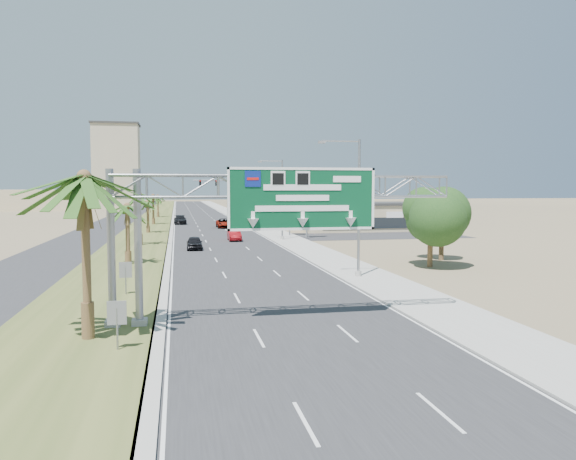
% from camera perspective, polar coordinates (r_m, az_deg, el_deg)
% --- Properties ---
extents(ground, '(600.00, 600.00, 0.00)m').
position_cam_1_polar(ground, '(18.75, 6.54, -16.09)').
color(ground, '#8C7A59').
rests_on(ground, ground).
extents(road, '(12.00, 300.00, 0.02)m').
position_cam_1_polar(road, '(127.01, -8.77, 1.31)').
color(road, '#28282B').
rests_on(road, ground).
extents(sidewalk_right, '(4.00, 300.00, 0.10)m').
position_cam_1_polar(sidewalk_right, '(127.65, -4.95, 1.38)').
color(sidewalk_right, '#9E9B93').
rests_on(sidewalk_right, ground).
extents(median_grass, '(7.00, 300.00, 0.12)m').
position_cam_1_polar(median_grass, '(126.97, -13.28, 1.27)').
color(median_grass, '#424E22').
rests_on(median_grass, ground).
extents(opposing_road, '(8.00, 300.00, 0.02)m').
position_cam_1_polar(opposing_road, '(127.42, -16.43, 1.20)').
color(opposing_road, '#28282B').
rests_on(opposing_road, ground).
extents(sign_gantry, '(16.75, 1.24, 7.50)m').
position_cam_1_polar(sign_gantry, '(27.01, -1.96, 3.31)').
color(sign_gantry, gray).
rests_on(sign_gantry, ground).
extents(palm_near, '(5.70, 5.70, 8.35)m').
position_cam_1_polar(palm_near, '(25.02, -20.01, 4.97)').
color(palm_near, brown).
rests_on(palm_near, ground).
extents(palm_row_b, '(3.99, 3.99, 5.95)m').
position_cam_1_polar(palm_row_b, '(48.92, -16.02, 2.23)').
color(palm_row_b, brown).
rests_on(palm_row_b, ground).
extents(palm_row_c, '(3.99, 3.99, 6.75)m').
position_cam_1_polar(palm_row_c, '(64.86, -14.86, 3.40)').
color(palm_row_c, brown).
rests_on(palm_row_c, ground).
extents(palm_row_d, '(3.99, 3.99, 5.45)m').
position_cam_1_polar(palm_row_d, '(82.85, -14.07, 2.72)').
color(palm_row_d, brown).
rests_on(palm_row_d, ground).
extents(palm_row_e, '(3.99, 3.99, 6.15)m').
position_cam_1_polar(palm_row_e, '(101.82, -13.55, 3.38)').
color(palm_row_e, brown).
rests_on(palm_row_e, ground).
extents(palm_row_f, '(3.99, 3.99, 5.75)m').
position_cam_1_polar(palm_row_f, '(126.80, -13.09, 3.37)').
color(palm_row_f, brown).
rests_on(palm_row_f, ground).
extents(streetlight_near, '(3.27, 0.44, 10.00)m').
position_cam_1_polar(streetlight_near, '(40.80, 6.94, 1.70)').
color(streetlight_near, gray).
rests_on(streetlight_near, ground).
extents(streetlight_mid, '(3.27, 0.44, 10.00)m').
position_cam_1_polar(streetlight_mid, '(69.91, -0.75, 2.80)').
color(streetlight_mid, gray).
rests_on(streetlight_mid, ground).
extents(streetlight_far, '(3.27, 0.44, 10.00)m').
position_cam_1_polar(streetlight_far, '(105.51, -4.31, 3.30)').
color(streetlight_far, gray).
rests_on(streetlight_far, ground).
extents(signal_mast, '(10.28, 0.71, 8.00)m').
position_cam_1_polar(signal_mast, '(89.34, -4.43, 3.22)').
color(signal_mast, gray).
rests_on(signal_mast, ground).
extents(store_building, '(18.00, 10.00, 4.00)m').
position_cam_1_polar(store_building, '(87.27, 7.10, 1.30)').
color(store_building, tan).
rests_on(store_building, ground).
extents(oak_near, '(4.50, 4.50, 6.80)m').
position_cam_1_polar(oak_near, '(47.39, 14.31, 1.75)').
color(oak_near, brown).
rests_on(oak_near, ground).
extents(oak_far, '(3.50, 3.50, 5.60)m').
position_cam_1_polar(oak_far, '(52.33, 15.37, 1.18)').
color(oak_far, brown).
rests_on(oak_far, ground).
extents(median_signback_a, '(0.75, 0.08, 2.08)m').
position_cam_1_polar(median_signback_a, '(23.41, -16.99, -8.41)').
color(median_signback_a, gray).
rests_on(median_signback_a, ground).
extents(median_signback_b, '(0.75, 0.08, 2.08)m').
position_cam_1_polar(median_signback_b, '(35.23, -16.18, -4.15)').
color(median_signback_b, gray).
rests_on(median_signback_b, ground).
extents(tower_distant, '(20.00, 16.00, 35.00)m').
position_cam_1_polar(tower_distant, '(268.27, -17.01, 6.46)').
color(tower_distant, '#B7AC8B').
rests_on(tower_distant, ground).
extents(building_distant_left, '(24.00, 14.00, 6.00)m').
position_cam_1_polar(building_distant_left, '(181.14, -23.88, 2.82)').
color(building_distant_left, tan).
rests_on(building_distant_left, ground).
extents(building_distant_right, '(20.00, 12.00, 5.00)m').
position_cam_1_polar(building_distant_right, '(160.73, 1.51, 2.87)').
color(building_distant_right, tan).
rests_on(building_distant_right, ground).
extents(car_left_lane, '(1.70, 4.09, 1.38)m').
position_cam_1_polar(car_left_lane, '(60.21, -9.49, -1.32)').
color(car_left_lane, black).
rests_on(car_left_lane, ground).
extents(car_mid_lane, '(1.52, 4.30, 1.41)m').
position_cam_1_polar(car_mid_lane, '(69.65, -5.49, -0.51)').
color(car_mid_lane, maroon).
rests_on(car_mid_lane, ground).
extents(car_right_lane, '(2.52, 5.39, 1.49)m').
position_cam_1_polar(car_right_lane, '(91.99, -6.47, 0.67)').
color(car_right_lane, gray).
rests_on(car_right_lane, ground).
extents(car_far, '(2.29, 5.39, 1.55)m').
position_cam_1_polar(car_far, '(102.73, -10.90, 1.02)').
color(car_far, black).
rests_on(car_far, ground).
extents(pole_sign_red_near, '(2.40, 0.35, 8.44)m').
position_cam_1_polar(pole_sign_red_near, '(71.84, 1.92, 4.35)').
color(pole_sign_red_near, gray).
rests_on(pole_sign_red_near, ground).
extents(pole_sign_blue, '(1.96, 1.07, 8.35)m').
position_cam_1_polar(pole_sign_blue, '(75.81, 0.16, 4.11)').
color(pole_sign_blue, gray).
rests_on(pole_sign_blue, ground).
extents(pole_sign_red_far, '(2.14, 1.15, 8.40)m').
position_cam_1_polar(pole_sign_red_far, '(103.21, -1.64, 4.36)').
color(pole_sign_red_far, gray).
rests_on(pole_sign_red_far, ground).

